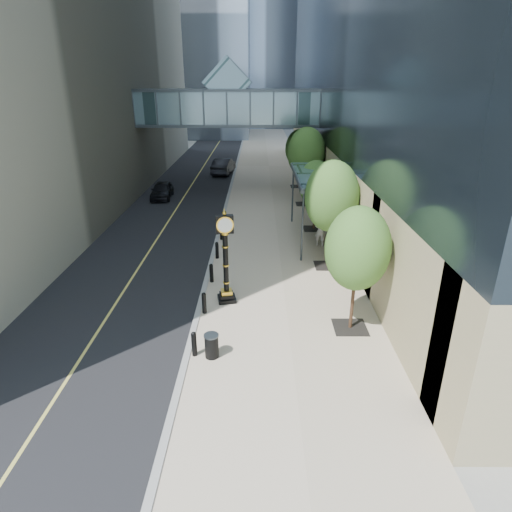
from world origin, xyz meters
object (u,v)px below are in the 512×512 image
at_px(car_near, 162,190).
at_px(trash_bin, 212,346).
at_px(pedestrian, 320,231).
at_px(street_clock, 226,264).
at_px(car_far, 223,166).

bearing_deg(car_near, trash_bin, -76.73).
relative_size(trash_bin, pedestrian, 0.47).
xyz_separation_m(street_clock, car_far, (-2.42, 30.11, -1.09)).
xyz_separation_m(trash_bin, car_near, (-6.81, 23.71, 0.22)).
distance_m(trash_bin, car_far, 34.64).
relative_size(pedestrian, car_far, 0.37).
bearing_deg(car_near, street_clock, -72.61).
height_order(pedestrian, car_near, pedestrian).
distance_m(car_near, car_far, 11.81).
relative_size(street_clock, pedestrian, 2.28).
distance_m(street_clock, pedestrian, 9.16).
distance_m(street_clock, car_far, 30.23).
relative_size(trash_bin, car_far, 0.17).
bearing_deg(street_clock, trash_bin, -104.02).
relative_size(car_near, car_far, 0.80).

